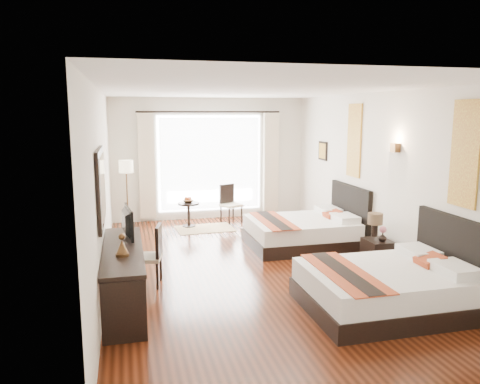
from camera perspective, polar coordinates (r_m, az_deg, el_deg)
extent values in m
cube|color=black|center=(7.60, 1.50, -9.29)|extent=(4.50, 7.50, 0.01)
cube|color=white|center=(7.19, 1.60, 12.27)|extent=(4.50, 7.50, 0.02)
cube|color=silver|center=(8.15, 16.96, 1.75)|extent=(0.01, 7.50, 2.80)
cube|color=silver|center=(7.01, -16.42, 0.56)|extent=(0.01, 7.50, 2.80)
cube|color=silver|center=(10.89, -3.71, 4.04)|extent=(4.50, 0.01, 2.80)
cube|color=silver|center=(3.86, 16.63, -6.70)|extent=(4.50, 0.01, 2.80)
cube|color=white|center=(10.89, -3.69, 3.51)|extent=(2.40, 0.02, 2.20)
cube|color=white|center=(10.83, -3.64, 3.48)|extent=(2.30, 0.02, 2.10)
cube|color=beige|center=(10.63, -11.32, 3.09)|extent=(0.35, 0.14, 2.35)
cube|color=beige|center=(11.14, 3.77, 3.55)|extent=(0.35, 0.14, 2.35)
cube|color=#9C4916|center=(6.52, 25.75, 4.21)|extent=(0.03, 0.50, 1.35)
cube|color=#9C4916|center=(8.96, 13.76, 6.11)|extent=(0.03, 0.50, 1.35)
cube|color=#49311A|center=(7.71, 18.40, 5.14)|extent=(0.10, 0.14, 0.14)
cube|color=black|center=(6.03, -16.62, 0.57)|extent=(0.04, 1.25, 0.95)
cube|color=white|center=(6.03, -16.38, 0.58)|extent=(0.01, 1.12, 0.82)
cube|color=black|center=(6.33, 16.99, -12.49)|extent=(1.96, 1.53, 0.24)
cube|color=silver|center=(6.24, 17.11, -10.25)|extent=(1.90, 1.49, 0.29)
cube|color=black|center=(6.75, 24.69, -7.51)|extent=(0.08, 1.53, 1.14)
cube|color=#8E4116|center=(5.94, 12.58, -9.54)|extent=(0.52, 1.59, 0.02)
cube|color=black|center=(8.84, 7.37, -5.81)|extent=(1.90, 1.48, 0.23)
cube|color=silver|center=(8.78, 7.41, -4.20)|extent=(1.84, 1.44, 0.28)
cube|color=black|center=(9.14, 13.24, -2.64)|extent=(0.08, 1.48, 1.11)
cube|color=#8E4116|center=(8.57, 4.10, -3.48)|extent=(0.51, 1.54, 0.02)
cube|color=black|center=(7.90, 16.41, -7.19)|extent=(0.38, 0.47, 0.45)
cylinder|color=black|center=(7.83, 16.10, -4.49)|extent=(0.10, 0.10, 0.20)
cylinder|color=#3C2C1C|center=(7.79, 16.17, -3.15)|extent=(0.24, 0.24, 0.18)
imported|color=black|center=(7.74, 17.00, -4.94)|extent=(0.16, 0.16, 0.14)
cube|color=black|center=(6.31, -13.98, -9.92)|extent=(0.50, 2.20, 0.76)
imported|color=black|center=(6.68, -14.02, -3.60)|extent=(0.17, 0.73, 0.42)
cube|color=beige|center=(6.89, -11.33, -7.84)|extent=(0.49, 0.49, 0.05)
cube|color=black|center=(6.79, -9.87, -5.88)|extent=(0.13, 0.39, 0.46)
cylinder|color=black|center=(10.38, -13.43, -4.26)|extent=(0.22, 0.22, 0.03)
cylinder|color=#49311A|center=(10.24, -13.57, -0.81)|extent=(0.03, 0.03, 1.25)
cylinder|color=#FFF1C7|center=(10.14, -13.72, 3.05)|extent=(0.30, 0.30, 0.26)
cylinder|color=black|center=(10.25, -6.26, -2.77)|extent=(0.46, 0.46, 0.53)
imported|color=#4B2C1B|center=(10.21, -6.35, -1.13)|extent=(0.27, 0.27, 0.06)
cube|color=beige|center=(10.55, -1.08, -1.62)|extent=(0.52, 0.52, 0.05)
cube|color=black|center=(10.65, -1.62, -0.20)|extent=(0.36, 0.18, 0.44)
cube|color=tan|center=(10.09, -4.31, -4.46)|extent=(1.25, 0.89, 0.01)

